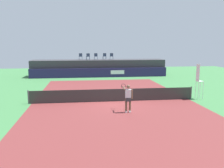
{
  "coord_description": "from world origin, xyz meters",
  "views": [
    {
      "loc": [
        -2.32,
        -17.52,
        4.26
      ],
      "look_at": [
        0.16,
        2.0,
        1.0
      ],
      "focal_mm": 38.32,
      "sensor_mm": 36.0,
      "label": 1
    }
  ],
  "objects_px": {
    "spectator_chair_right": "(105,56)",
    "spectator_chair_far_right": "(112,56)",
    "net_post_far": "(191,93)",
    "tennis_player": "(128,97)",
    "tennis_ball": "(89,92)",
    "net_post_near": "(28,97)",
    "spectator_chair_left": "(88,56)",
    "umpire_chair": "(199,79)",
    "spectator_chair_far_left": "(81,56)",
    "spectator_chair_center": "(96,56)"
  },
  "relations": [
    {
      "from": "spectator_chair_left",
      "to": "umpire_chair",
      "type": "bearing_deg",
      "value": -61.32
    },
    {
      "from": "net_post_near",
      "to": "net_post_far",
      "type": "distance_m",
      "value": 12.4
    },
    {
      "from": "spectator_chair_right",
      "to": "tennis_player",
      "type": "xyz_separation_m",
      "value": [
        -0.28,
        -18.37,
        -1.73
      ]
    },
    {
      "from": "spectator_chair_right",
      "to": "tennis_ball",
      "type": "height_order",
      "value": "spectator_chair_right"
    },
    {
      "from": "net_post_near",
      "to": "tennis_player",
      "type": "xyz_separation_m",
      "value": [
        6.74,
        -3.03,
        0.46
      ]
    },
    {
      "from": "spectator_chair_left",
      "to": "tennis_ball",
      "type": "bearing_deg",
      "value": -91.5
    },
    {
      "from": "spectator_chair_center",
      "to": "tennis_player",
      "type": "height_order",
      "value": "spectator_chair_center"
    },
    {
      "from": "spectator_chair_far_right",
      "to": "net_post_near",
      "type": "relative_size",
      "value": 0.89
    },
    {
      "from": "net_post_far",
      "to": "spectator_chair_left",
      "type": "bearing_deg",
      "value": 117.03
    },
    {
      "from": "spectator_chair_far_left",
      "to": "spectator_chair_center",
      "type": "relative_size",
      "value": 1.0
    },
    {
      "from": "spectator_chair_left",
      "to": "net_post_near",
      "type": "bearing_deg",
      "value": -107.6
    },
    {
      "from": "spectator_chair_far_left",
      "to": "tennis_player",
      "type": "xyz_separation_m",
      "value": [
        2.98,
        -18.3,
        -1.73
      ]
    },
    {
      "from": "umpire_chair",
      "to": "net_post_near",
      "type": "height_order",
      "value": "umpire_chair"
    },
    {
      "from": "tennis_player",
      "to": "net_post_near",
      "type": "bearing_deg",
      "value": 155.77
    },
    {
      "from": "spectator_chair_left",
      "to": "spectator_chair_center",
      "type": "relative_size",
      "value": 1.0
    },
    {
      "from": "spectator_chair_left",
      "to": "tennis_ball",
      "type": "relative_size",
      "value": 13.06
    },
    {
      "from": "spectator_chair_far_left",
      "to": "spectator_chair_far_right",
      "type": "bearing_deg",
      "value": 2.16
    },
    {
      "from": "spectator_chair_center",
      "to": "tennis_ball",
      "type": "height_order",
      "value": "spectator_chair_center"
    },
    {
      "from": "tennis_player",
      "to": "net_post_far",
      "type": "bearing_deg",
      "value": 28.2
    },
    {
      "from": "spectator_chair_left",
      "to": "net_post_far",
      "type": "bearing_deg",
      "value": -62.97
    },
    {
      "from": "spectator_chair_far_left",
      "to": "tennis_player",
      "type": "relative_size",
      "value": 0.5
    },
    {
      "from": "tennis_ball",
      "to": "spectator_chair_center",
      "type": "bearing_deg",
      "value": 83.36
    },
    {
      "from": "spectator_chair_far_right",
      "to": "tennis_player",
      "type": "xyz_separation_m",
      "value": [
        -1.27,
        -18.46,
        -1.73
      ]
    },
    {
      "from": "spectator_chair_left",
      "to": "umpire_chair",
      "type": "height_order",
      "value": "spectator_chair_left"
    },
    {
      "from": "spectator_chair_far_left",
      "to": "net_post_near",
      "type": "distance_m",
      "value": 15.87
    },
    {
      "from": "umpire_chair",
      "to": "tennis_ball",
      "type": "relative_size",
      "value": 40.59
    },
    {
      "from": "net_post_near",
      "to": "spectator_chair_far_left",
      "type": "bearing_deg",
      "value": 76.17
    },
    {
      "from": "spectator_chair_right",
      "to": "umpire_chair",
      "type": "xyz_separation_m",
      "value": [
        5.93,
        -15.34,
        -1.11
      ]
    },
    {
      "from": "spectator_chair_right",
      "to": "tennis_ball",
      "type": "relative_size",
      "value": 13.06
    },
    {
      "from": "spectator_chair_far_left",
      "to": "net_post_near",
      "type": "xyz_separation_m",
      "value": [
        -3.76,
        -15.26,
        -2.19
      ]
    },
    {
      "from": "spectator_chair_left",
      "to": "spectator_chair_far_left",
      "type": "bearing_deg",
      "value": 164.58
    },
    {
      "from": "spectator_chair_far_left",
      "to": "net_post_far",
      "type": "xyz_separation_m",
      "value": [
        8.64,
        -15.26,
        -2.19
      ]
    },
    {
      "from": "spectator_chair_far_right",
      "to": "net_post_near",
      "type": "height_order",
      "value": "spectator_chair_far_right"
    },
    {
      "from": "spectator_chair_far_right",
      "to": "umpire_chair",
      "type": "height_order",
      "value": "spectator_chair_far_right"
    },
    {
      "from": "tennis_player",
      "to": "spectator_chair_far_right",
      "type": "bearing_deg",
      "value": 86.08
    },
    {
      "from": "net_post_far",
      "to": "tennis_player",
      "type": "xyz_separation_m",
      "value": [
        -5.66,
        -3.03,
        0.46
      ]
    },
    {
      "from": "spectator_chair_right",
      "to": "spectator_chair_far_right",
      "type": "xyz_separation_m",
      "value": [
        0.98,
        0.09,
        0.0
      ]
    },
    {
      "from": "tennis_player",
      "to": "tennis_ball",
      "type": "distance_m",
      "value": 6.96
    },
    {
      "from": "spectator_chair_center",
      "to": "net_post_near",
      "type": "distance_m",
      "value": 16.56
    },
    {
      "from": "tennis_player",
      "to": "tennis_ball",
      "type": "relative_size",
      "value": 26.03
    },
    {
      "from": "net_post_near",
      "to": "net_post_far",
      "type": "relative_size",
      "value": 1.0
    },
    {
      "from": "umpire_chair",
      "to": "net_post_near",
      "type": "bearing_deg",
      "value": 179.95
    },
    {
      "from": "tennis_ball",
      "to": "net_post_near",
      "type": "bearing_deg",
      "value": -142.06
    },
    {
      "from": "umpire_chair",
      "to": "net_post_near",
      "type": "xyz_separation_m",
      "value": [
        -12.96,
        0.01,
        -1.09
      ]
    },
    {
      "from": "net_post_near",
      "to": "net_post_far",
      "type": "xyz_separation_m",
      "value": [
        12.4,
        0.0,
        0.0
      ]
    },
    {
      "from": "spectator_chair_right",
      "to": "net_post_far",
      "type": "relative_size",
      "value": 0.89
    },
    {
      "from": "net_post_near",
      "to": "spectator_chair_left",
      "type": "bearing_deg",
      "value": 72.4
    },
    {
      "from": "net_post_near",
      "to": "spectator_chair_right",
      "type": "bearing_deg",
      "value": 65.38
    },
    {
      "from": "spectator_chair_far_left",
      "to": "net_post_near",
      "type": "bearing_deg",
      "value": -103.83
    },
    {
      "from": "spectator_chair_left",
      "to": "tennis_player",
      "type": "height_order",
      "value": "spectator_chair_left"
    }
  ]
}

